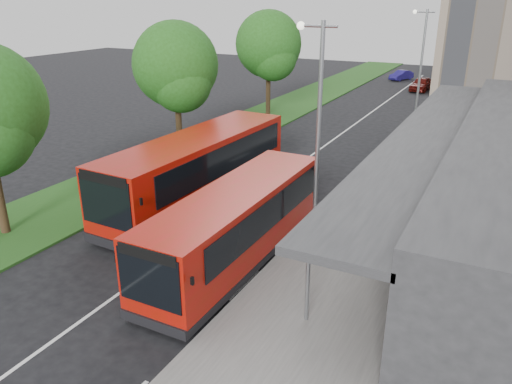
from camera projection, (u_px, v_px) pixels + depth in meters
ground at (194, 240)px, 19.50m from camera, size 120.00×120.00×0.00m
pavement at (435, 137)px, 33.48m from camera, size 5.00×80.00×0.15m
grass_verge at (262, 118)px, 39.03m from camera, size 5.00×80.00×0.10m
lane_centre_line at (325, 145)px, 31.92m from camera, size 0.12×70.00×0.01m
kerb_dashes at (391, 137)px, 33.83m from camera, size 0.12×56.00×0.01m
tree_mid at (176, 70)px, 28.17m from camera, size 4.82×4.82×7.74m
tree_far at (269, 49)px, 38.03m from camera, size 5.02×5.02×8.07m
lamp_post_near at (317, 122)px, 17.69m from camera, size 1.44×0.28×8.00m
lamp_post_far at (420, 62)px, 34.25m from camera, size 1.44×0.28×8.00m
bus_main at (237, 225)px, 17.44m from camera, size 2.63×9.69×2.73m
bus_second at (198, 170)px, 22.31m from camera, size 3.30×11.32×3.18m
litter_bin at (399, 175)px, 24.93m from camera, size 0.51×0.51×0.79m
bollard at (409, 129)px, 33.08m from camera, size 0.18×0.18×1.05m
car_near at (421, 84)px, 50.47m from camera, size 2.00×4.18×1.38m
car_far at (401, 75)px, 57.13m from camera, size 2.34×3.50×1.09m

